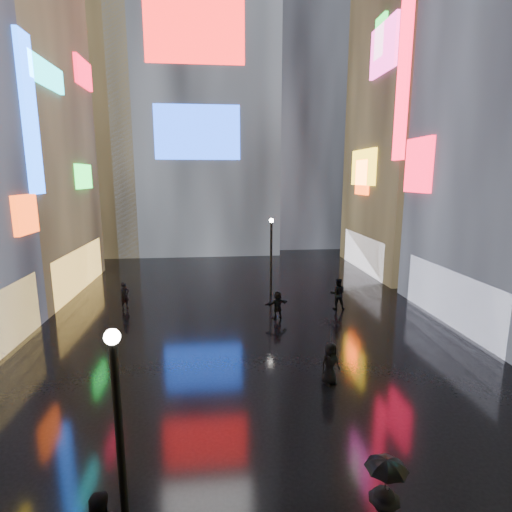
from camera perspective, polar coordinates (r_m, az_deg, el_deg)
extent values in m
plane|color=black|center=(23.90, -1.97, -8.05)|extent=(140.00, 140.00, 0.00)
cube|color=#E73C0B|center=(22.91, -30.08, 5.15)|extent=(0.25, 2.24, 1.94)
cube|color=blue|center=(24.57, -29.62, 17.10)|extent=(0.25, 1.40, 8.00)
cube|color=#FFC659|center=(30.76, -23.92, -1.73)|extent=(0.20, 10.00, 3.00)
cube|color=#17D034|center=(31.74, -23.41, 10.38)|extent=(0.25, 3.00, 1.71)
cube|color=#17D6DB|center=(27.41, -27.87, 22.05)|extent=(0.25, 4.84, 1.37)
cube|color=red|center=(34.35, -23.45, 22.84)|extent=(0.25, 3.32, 1.94)
cube|color=white|center=(24.08, 26.06, -5.34)|extent=(0.20, 9.00, 3.00)
cube|color=red|center=(26.67, 22.21, 11.91)|extent=(0.25, 2.99, 3.26)
cube|color=red|center=(29.87, 20.28, 22.39)|extent=(0.25, 1.40, 10.00)
cube|color=black|center=(37.41, 23.58, 19.75)|extent=(10.00, 12.00, 28.00)
cube|color=white|center=(35.44, 15.06, 0.47)|extent=(0.20, 9.00, 3.00)
cube|color=gold|center=(35.08, 15.09, 12.12)|extent=(0.25, 4.92, 2.91)
cube|color=#E72E9B|center=(33.70, 17.78, 26.45)|extent=(0.25, 4.36, 3.46)
cube|color=#E73C0B|center=(35.18, 14.95, 10.79)|extent=(0.25, 2.63, 2.87)
cube|color=#17D034|center=(34.57, 17.38, 27.66)|extent=(0.25, 1.69, 2.90)
cube|color=black|center=(48.34, -8.33, 26.88)|extent=(16.00, 14.00, 42.00)
cube|color=#FF1414|center=(41.55, -8.78, 29.52)|extent=(9.00, 0.20, 6.00)
cube|color=#194CFF|center=(39.65, -8.37, 17.08)|extent=(8.00, 0.20, 5.00)
cube|color=black|center=(50.45, 6.72, 21.58)|extent=(12.00, 12.00, 34.00)
cube|color=black|center=(46.51, -22.41, 16.74)|extent=(10.00, 10.00, 26.00)
cylinder|color=black|center=(9.08, -18.68, -25.92)|extent=(0.16, 0.16, 5.00)
sphere|color=white|center=(7.84, -19.86, -10.81)|extent=(0.30, 0.30, 0.30)
cylinder|color=black|center=(26.93, 2.18, -0.32)|extent=(0.16, 0.16, 5.00)
sphere|color=white|center=(26.53, 2.22, 5.08)|extent=(0.30, 0.30, 0.30)
imported|color=black|center=(16.19, 10.53, -14.82)|extent=(0.96, 0.80, 1.68)
imported|color=black|center=(22.74, 3.09, -7.00)|extent=(1.52, 0.96, 1.57)
imported|color=black|center=(25.55, -18.24, -5.42)|extent=(0.69, 0.70, 1.63)
imported|color=black|center=(24.68, 11.58, -5.32)|extent=(1.04, 0.87, 1.91)
imported|color=black|center=(9.40, 18.07, -27.48)|extent=(1.15, 1.15, 0.72)
imported|color=black|center=(15.66, 10.71, -10.51)|extent=(1.46, 1.46, 0.94)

